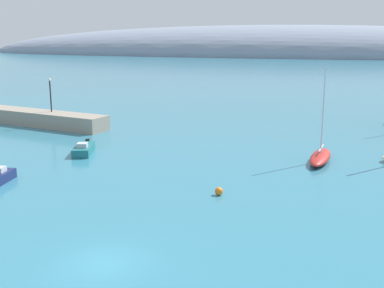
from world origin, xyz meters
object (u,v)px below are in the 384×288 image
at_px(mooring_buoy_orange, 219,191).
at_px(harbor_lamp_post, 50,91).
at_px(motorboat_teal_alongside_breakwater, 84,149).
at_px(sailboat_red_mid_mooring, 320,156).

relative_size(mooring_buoy_orange, harbor_lamp_post, 0.14).
relative_size(motorboat_teal_alongside_breakwater, mooring_buoy_orange, 8.00).
height_order(sailboat_red_mid_mooring, motorboat_teal_alongside_breakwater, sailboat_red_mid_mooring).
height_order(sailboat_red_mid_mooring, harbor_lamp_post, sailboat_red_mid_mooring).
height_order(motorboat_teal_alongside_breakwater, mooring_buoy_orange, motorboat_teal_alongside_breakwater).
relative_size(sailboat_red_mid_mooring, motorboat_teal_alongside_breakwater, 1.83).
distance_m(sailboat_red_mid_mooring, harbor_lamp_post, 33.41).
distance_m(mooring_buoy_orange, harbor_lamp_post, 32.59).
bearing_deg(sailboat_red_mid_mooring, mooring_buoy_orange, -23.93).
xyz_separation_m(motorboat_teal_alongside_breakwater, harbor_lamp_post, (-10.76, 11.33, 3.87)).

